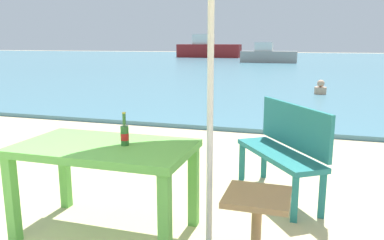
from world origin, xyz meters
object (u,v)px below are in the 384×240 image
(beer_bottle_amber, at_px, (125,134))
(boat_fishing_trawler, at_px, (208,49))
(swimmer_person, at_px, (320,88))
(picnic_table_green, at_px, (105,158))
(side_table_wood, at_px, (257,219))
(bench_teal_center, at_px, (285,145))
(boat_barge, at_px, (268,55))

(beer_bottle_amber, bearing_deg, boat_fishing_trawler, 103.59)
(beer_bottle_amber, height_order, swimmer_person, beer_bottle_amber)
(picnic_table_green, xyz_separation_m, boat_fishing_trawler, (-8.08, 34.13, 0.24))
(side_table_wood, relative_size, bench_teal_center, 0.45)
(boat_fishing_trawler, bearing_deg, boat_barge, -50.35)
(boat_barge, distance_m, boat_fishing_trawler, 10.41)
(bench_teal_center, bearing_deg, beer_bottle_amber, -134.09)
(beer_bottle_amber, distance_m, swimmer_person, 9.17)
(bench_teal_center, relative_size, swimmer_person, 2.91)
(picnic_table_green, distance_m, side_table_wood, 1.28)
(boat_barge, bearing_deg, picnic_table_green, -86.85)
(picnic_table_green, distance_m, boat_barge, 26.16)
(swimmer_person, distance_m, boat_fishing_trawler, 27.03)
(side_table_wood, distance_m, swimmer_person, 9.16)
(swimmer_person, relative_size, boat_fishing_trawler, 0.07)
(picnic_table_green, bearing_deg, boat_fishing_trawler, 103.31)
(boat_barge, bearing_deg, swimmer_person, -79.05)
(boat_barge, bearing_deg, side_table_wood, -84.18)
(bench_teal_center, bearing_deg, boat_barge, 96.36)
(beer_bottle_amber, xyz_separation_m, boat_barge, (-1.61, 26.10, -0.25))
(beer_bottle_amber, bearing_deg, side_table_wood, -7.98)
(swimmer_person, bearing_deg, side_table_wood, -93.97)
(bench_teal_center, bearing_deg, swimmer_person, 86.05)
(boat_barge, bearing_deg, beer_bottle_amber, -86.47)
(swimmer_person, bearing_deg, boat_fishing_trawler, 111.61)
(boat_barge, xyz_separation_m, boat_fishing_trawler, (-6.64, 8.01, 0.28))
(bench_teal_center, height_order, swimmer_person, bench_teal_center)
(bench_teal_center, relative_size, boat_fishing_trawler, 0.19)
(swimmer_person, bearing_deg, picnic_table_green, -101.74)
(side_table_wood, bearing_deg, boat_barge, 95.82)
(boat_fishing_trawler, bearing_deg, side_table_wood, -74.79)
(picnic_table_green, xyz_separation_m, swimmer_person, (1.87, 9.01, -0.41))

